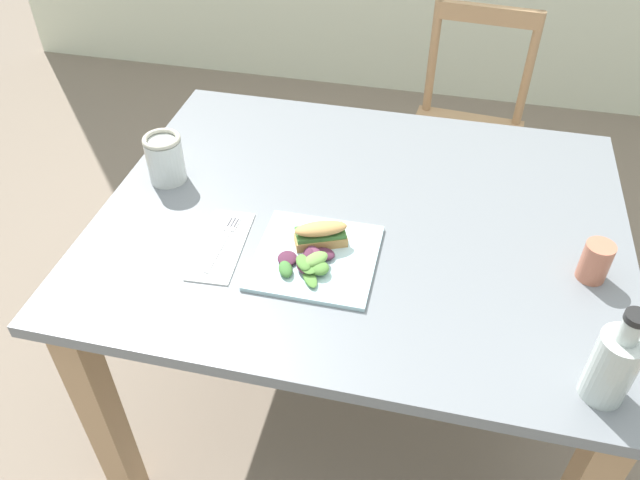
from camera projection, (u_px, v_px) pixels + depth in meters
ground_plane at (346, 388)px, 1.99m from camera, size 9.18×9.18×0.00m
dining_table at (359, 252)px, 1.55m from camera, size 1.22×0.99×0.74m
chair_wooden_far at (465, 134)px, 2.29m from camera, size 0.43×0.43×0.87m
plate_lunch at (316, 257)px, 1.35m from camera, size 0.26×0.26×0.01m
sandwich_half_front at (321, 234)px, 1.36m from camera, size 0.12×0.09×0.06m
salad_mixed_greens at (309, 261)px, 1.32m from camera, size 0.13×0.13×0.03m
napkin_folded at (221, 245)px, 1.39m from camera, size 0.11×0.24×0.00m
fork_on_napkin at (224, 239)px, 1.40m from camera, size 0.03×0.19×0.00m
bottle_cold_brew at (612, 368)px, 1.05m from camera, size 0.08×0.08×0.20m
mason_jar_iced_tea at (166, 160)px, 1.55m from camera, size 0.09×0.09×0.12m
cup_extra_side at (595, 261)px, 1.29m from camera, size 0.06×0.06×0.09m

